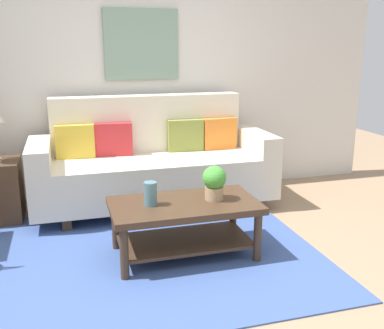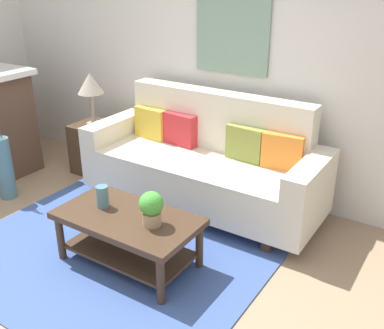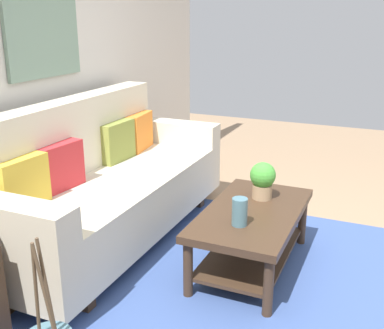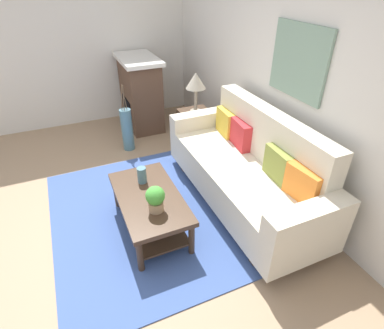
# 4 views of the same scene
# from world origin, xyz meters

# --- Properties ---
(ground_plane) EXTENTS (9.67, 9.67, 0.00)m
(ground_plane) POSITION_xyz_m (0.00, 0.00, 0.00)
(ground_plane) COLOR #9E7F60
(wall_back) EXTENTS (5.67, 0.10, 2.70)m
(wall_back) POSITION_xyz_m (0.00, 2.11, 1.35)
(wall_back) COLOR silver
(wall_back) RESTS_ON ground_plane
(area_rug) EXTENTS (2.44, 2.10, 0.01)m
(area_rug) POSITION_xyz_m (0.00, 0.50, 0.01)
(area_rug) COLOR #3D5693
(area_rug) RESTS_ON ground_plane
(couch) EXTENTS (2.30, 0.84, 1.08)m
(couch) POSITION_xyz_m (0.19, 1.58, 0.43)
(couch) COLOR beige
(couch) RESTS_ON ground_plane
(throw_pillow_mustard) EXTENTS (0.37, 0.15, 0.32)m
(throw_pillow_mustard) POSITION_xyz_m (-0.53, 1.70, 0.68)
(throw_pillow_mustard) COLOR gold
(throw_pillow_mustard) RESTS_ON couch
(throw_pillow_crimson) EXTENTS (0.37, 0.16, 0.32)m
(throw_pillow_crimson) POSITION_xyz_m (-0.17, 1.70, 0.68)
(throw_pillow_crimson) COLOR red
(throw_pillow_crimson) RESTS_ON couch
(throw_pillow_olive) EXTENTS (0.37, 0.14, 0.32)m
(throw_pillow_olive) POSITION_xyz_m (0.55, 1.70, 0.68)
(throw_pillow_olive) COLOR olive
(throw_pillow_olive) RESTS_ON couch
(throw_pillow_orange) EXTENTS (0.37, 0.16, 0.32)m
(throw_pillow_orange) POSITION_xyz_m (0.91, 1.70, 0.68)
(throw_pillow_orange) COLOR orange
(throw_pillow_orange) RESTS_ON couch
(coffee_table) EXTENTS (1.10, 0.60, 0.43)m
(coffee_table) POSITION_xyz_m (0.20, 0.44, 0.31)
(coffee_table) COLOR #422D1E
(coffee_table) RESTS_ON ground_plane
(tabletop_vase) EXTENTS (0.10, 0.10, 0.18)m
(tabletop_vase) POSITION_xyz_m (-0.05, 0.45, 0.52)
(tabletop_vase) COLOR slate
(tabletop_vase) RESTS_ON coffee_table
(potted_plant_tabletop) EXTENTS (0.18, 0.18, 0.26)m
(potted_plant_tabletop) POSITION_xyz_m (0.44, 0.44, 0.57)
(potted_plant_tabletop) COLOR tan
(potted_plant_tabletop) RESTS_ON coffee_table
(side_table) EXTENTS (0.44, 0.44, 0.56)m
(side_table) POSITION_xyz_m (-1.25, 1.61, 0.28)
(side_table) COLOR #422D1E
(side_table) RESTS_ON ground_plane
(table_lamp) EXTENTS (0.28, 0.28, 0.57)m
(table_lamp) POSITION_xyz_m (-1.25, 1.61, 0.99)
(table_lamp) COLOR gray
(table_lamp) RESTS_ON side_table
(floor_vase) EXTENTS (0.17, 0.17, 0.63)m
(floor_vase) POSITION_xyz_m (-1.56, 0.64, 0.32)
(floor_vase) COLOR slate
(floor_vase) RESTS_ON ground_plane
(framed_painting) EXTENTS (0.76, 0.03, 0.69)m
(framed_painting) POSITION_xyz_m (0.19, 2.04, 1.57)
(framed_painting) COLOR gray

